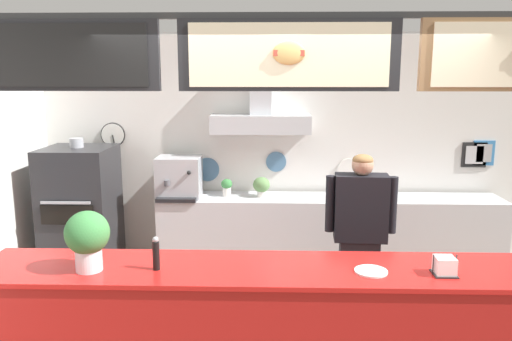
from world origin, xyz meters
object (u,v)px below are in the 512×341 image
object	(u,v)px
potted_oregano	(261,185)
napkin_holder	(445,267)
pepper_grinder	(156,253)
basil_vase	(88,238)
shop_worker	(360,239)
potted_basil	(227,186)
pizza_oven	(81,216)
espresso_machine	(179,177)
condiment_plate	(371,271)

from	to	relation	value
potted_oregano	napkin_holder	xyz separation A→B (m)	(1.17, -2.47, 0.05)
pepper_grinder	napkin_holder	size ratio (longest dim) A/B	1.48
pepper_grinder	napkin_holder	distance (m)	1.79
potted_oregano	basil_vase	distance (m)	2.68
shop_worker	potted_basil	bearing A→B (deg)	-41.01
pizza_oven	pepper_grinder	world-z (taller)	pizza_oven
potted_oregano	pepper_grinder	world-z (taller)	pepper_grinder
shop_worker	espresso_machine	bearing A→B (deg)	-30.13
pizza_oven	potted_oregano	size ratio (longest dim) A/B	7.21
potted_basil	condiment_plate	xyz separation A→B (m)	(1.11, -2.47, 0.02)
pizza_oven	condiment_plate	bearing A→B (deg)	-39.66
potted_oregano	napkin_holder	size ratio (longest dim) A/B	1.51
espresso_machine	potted_basil	xyz separation A→B (m)	(0.52, 0.06, -0.11)
basil_vase	napkin_holder	world-z (taller)	basil_vase
basil_vase	potted_basil	bearing A→B (deg)	75.37
basil_vase	pepper_grinder	distance (m)	0.43
pizza_oven	espresso_machine	size ratio (longest dim) A/B	3.36
espresso_machine	potted_oregano	world-z (taller)	espresso_machine
pizza_oven	basil_vase	size ratio (longest dim) A/B	4.16
shop_worker	condiment_plate	distance (m)	1.25
shop_worker	condiment_plate	xyz separation A→B (m)	(-0.15, -1.23, 0.20)
pizza_oven	napkin_holder	distance (m)	3.84
shop_worker	napkin_holder	distance (m)	1.31
shop_worker	potted_basil	world-z (taller)	shop_worker
napkin_holder	potted_basil	bearing A→B (deg)	121.93
pizza_oven	condiment_plate	distance (m)	3.48
pizza_oven	pepper_grinder	xyz separation A→B (m)	(1.32, -2.21, 0.40)
potted_oregano	condiment_plate	xyz separation A→B (m)	(0.73, -2.45, 0.00)
basil_vase	potted_oregano	bearing A→B (deg)	67.23
condiment_plate	napkin_holder	size ratio (longest dim) A/B	1.40
espresso_machine	napkin_holder	distance (m)	3.20
pepper_grinder	condiment_plate	size ratio (longest dim) A/B	1.06
espresso_machine	potted_oregano	bearing A→B (deg)	2.40
shop_worker	pepper_grinder	bearing A→B (deg)	42.83
potted_oregano	napkin_holder	bearing A→B (deg)	-64.73
potted_basil	napkin_holder	world-z (taller)	napkin_holder
potted_basil	basil_vase	size ratio (longest dim) A/B	0.51
basil_vase	pepper_grinder	bearing A→B (deg)	3.15
potted_basil	pepper_grinder	distance (m)	2.48
shop_worker	potted_oregano	size ratio (longest dim) A/B	7.20
pizza_oven	napkin_holder	size ratio (longest dim) A/B	10.86
espresso_machine	basil_vase	world-z (taller)	basil_vase
potted_basil	pepper_grinder	world-z (taller)	pepper_grinder
basil_vase	condiment_plate	distance (m)	1.77
basil_vase	condiment_plate	world-z (taller)	basil_vase
pizza_oven	pepper_grinder	size ratio (longest dim) A/B	7.35
potted_oregano	basil_vase	world-z (taller)	basil_vase
espresso_machine	potted_oregano	size ratio (longest dim) A/B	2.15
potted_basil	potted_oregano	xyz separation A→B (m)	(0.39, -0.02, 0.02)
espresso_machine	napkin_holder	bearing A→B (deg)	-49.63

